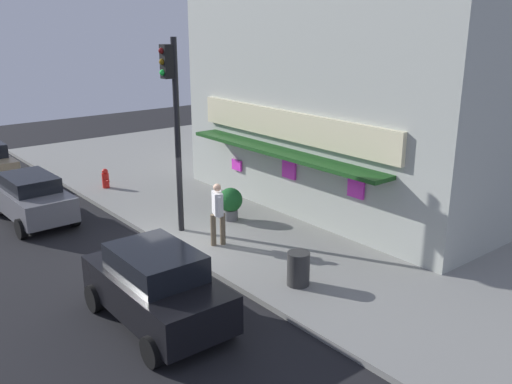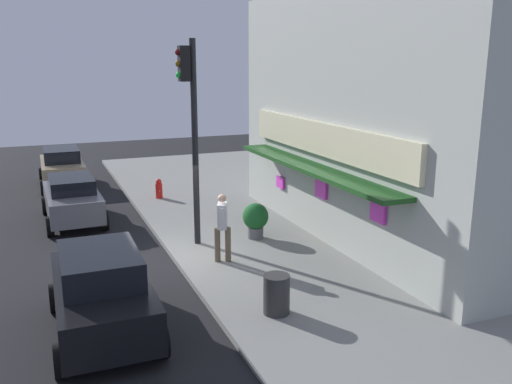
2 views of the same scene
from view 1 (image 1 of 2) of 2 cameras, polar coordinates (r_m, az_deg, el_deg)
The scene contains 10 objects.
ground_plane at distance 16.51m, azimuth -8.77°, elevation -5.97°, with size 48.40×48.40×0.00m, color black.
sidewalk at distance 20.60m, azimuth 8.13°, elevation -0.96°, with size 32.27×13.93×0.15m, color gray.
corner_building at distance 20.77m, azimuth 11.96°, elevation 9.63°, with size 11.75×8.99×7.37m.
traffic_light at distance 16.61m, azimuth -8.44°, elevation 8.09°, with size 0.32×0.58×5.84m.
fire_hydrant at distance 22.48m, azimuth -15.17°, elevation 1.34°, with size 0.51×0.27×0.77m.
trash_can at distance 13.89m, azimuth 4.36°, elevation -7.83°, with size 0.57×0.57×0.86m, color #2D2D2D.
pedestrian at distance 16.02m, azimuth -3.95°, elevation -1.95°, with size 0.61×0.47×1.86m.
potted_plant_by_doorway at distance 18.17m, azimuth -2.63°, elevation -1.02°, with size 0.79×0.79×1.08m.
parked_car_grey at distance 19.89m, azimuth -22.06°, elevation -0.50°, with size 3.99×1.97×1.58m.
parked_car_black at distance 12.50m, azimuth -10.16°, elevation -9.49°, with size 3.95×2.02×1.75m.
Camera 1 is at (13.23, -7.48, 6.46)m, focal length 39.03 mm.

